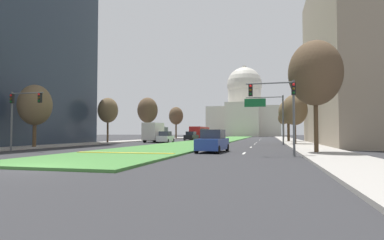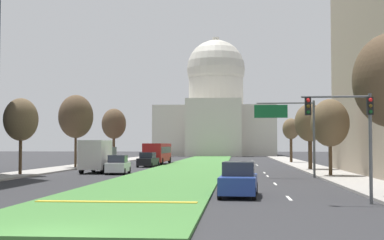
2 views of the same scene
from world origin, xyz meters
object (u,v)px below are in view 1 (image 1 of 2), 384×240
street_tree_left_near (35,105)px  street_tree_right_distant (283,118)px  capitol_building (244,111)px  box_truck_delivery (155,132)px  street_tree_right_mid (295,110)px  street_tree_left_far (148,110)px  city_bus (200,132)px  street_tree_left_mid (108,110)px  sedan_lead_stopped (213,142)px  overhead_guide_sign (269,110)px  sedan_distant (191,136)px  street_tree_left_distant (176,116)px  sedan_midblock (165,137)px  street_tree_right_near (315,73)px  sedan_far_horizon (197,136)px  street_tree_right_far (288,112)px  traffic_light_near_left (20,108)px  traffic_light_near_right (281,101)px

street_tree_left_near → street_tree_right_distant: street_tree_right_distant is taller
capitol_building → box_truck_delivery: (-8.26, -88.31, -9.56)m
street_tree_right_mid → street_tree_left_near: bearing=-148.7°
street_tree_left_far → city_bus: street_tree_left_far is taller
street_tree_left_mid → sedan_lead_stopped: street_tree_left_mid is taller
overhead_guide_sign → sedan_distant: 26.27m
street_tree_left_distant → sedan_lead_stopped: size_ratio=1.77×
sedan_lead_stopped → street_tree_left_far: bearing=120.4°
sedan_lead_stopped → sedan_midblock: (-11.35, 21.24, -0.03)m
street_tree_right_near → street_tree_left_distant: 58.87m
capitol_building → box_truck_delivery: 89.21m
box_truck_delivery → overhead_guide_sign: bearing=-19.8°
street_tree_left_mid → sedan_far_horizon: size_ratio=1.55×
street_tree_right_mid → sedan_distant: bearing=134.8°
street_tree_right_far → street_tree_right_near: bearing=-89.8°
street_tree_right_mid → traffic_light_near_left: bearing=-139.5°
sedan_lead_stopped → street_tree_left_mid: bearing=138.0°
overhead_guide_sign → street_tree_right_near: 17.45m
sedan_distant → traffic_light_near_right: bearing=-67.9°
street_tree_right_near → sedan_lead_stopped: bearing=177.6°
sedan_midblock → box_truck_delivery: box_truck_delivery is taller
street_tree_right_far → street_tree_left_distant: 34.42m
street_tree_right_mid → street_tree_left_far: 30.20m
street_tree_left_near → sedan_distant: 36.61m
street_tree_right_near → city_bus: street_tree_right_near is taller
street_tree_right_far → street_tree_right_distant: size_ratio=1.07×
sedan_far_horizon → traffic_light_near_right: bearing=-71.7°
capitol_building → street_tree_right_mid: bearing=-81.7°
sedan_distant → city_bus: (-0.08, 8.68, 0.92)m
street_tree_right_far → street_tree_right_mid: bearing=-89.6°
street_tree_left_far → sedan_lead_stopped: (18.82, -32.14, -5.19)m
street_tree_right_near → overhead_guide_sign: bearing=101.4°
street_tree_left_far → street_tree_right_near: bearing=-50.5°
street_tree_right_mid → capitol_building: bearing=98.3°
city_bus → box_truck_delivery: bearing=-96.6°
street_tree_right_mid → street_tree_left_distant: 43.22m
overhead_guide_sign → street_tree_right_mid: size_ratio=0.96×
capitol_building → street_tree_right_mid: 94.66m
traffic_light_near_right → overhead_guide_sign: 20.03m
traffic_light_near_right → street_tree_left_near: (-24.33, 5.13, 0.66)m
overhead_guide_sign → street_tree_right_distant: 36.90m
street_tree_left_far → sedan_midblock: bearing=-55.6°
traffic_light_near_left → street_tree_left_far: bearing=93.7°
street_tree_left_distant → box_truck_delivery: bearing=-80.0°
street_tree_right_distant → street_tree_right_far: bearing=-90.5°
traffic_light_near_right → sedan_lead_stopped: traffic_light_near_right is taller
street_tree_left_mid → city_bus: size_ratio=0.63×
street_tree_right_mid → box_truck_delivery: 22.62m
sedan_midblock → city_bus: city_bus is taller
box_truck_delivery → street_tree_left_mid: bearing=-132.9°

